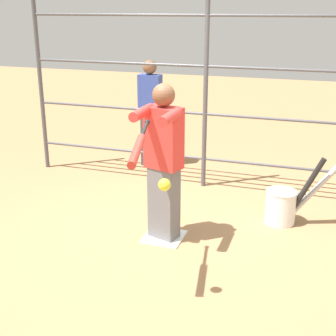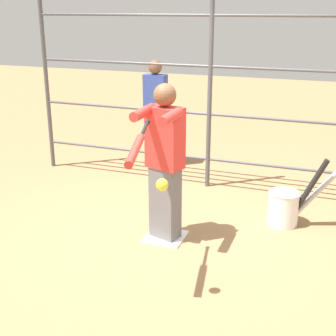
{
  "view_description": "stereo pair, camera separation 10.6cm",
  "coord_description": "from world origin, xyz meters",
  "views": [
    {
      "loc": [
        -1.46,
        4.15,
        2.29
      ],
      "look_at": [
        -0.19,
        0.42,
        0.93
      ],
      "focal_mm": 50.0,
      "sensor_mm": 36.0,
      "label": 1
    },
    {
      "loc": [
        -1.56,
        4.11,
        2.29
      ],
      "look_at": [
        -0.19,
        0.42,
        0.93
      ],
      "focal_mm": 50.0,
      "sensor_mm": 36.0,
      "label": 2
    }
  ],
  "objects": [
    {
      "name": "ground_plane",
      "position": [
        0.0,
        0.0,
        0.0
      ],
      "size": [
        24.0,
        24.0,
        0.0
      ],
      "primitive_type": "plane",
      "color": "#9E754C"
    },
    {
      "name": "home_plate",
      "position": [
        0.0,
        0.0,
        0.01
      ],
      "size": [
        0.4,
        0.4,
        0.02
      ],
      "color": "white",
      "rests_on": "ground"
    },
    {
      "name": "fence_backstop",
      "position": [
        0.0,
        -1.6,
        1.29
      ],
      "size": [
        4.92,
        0.06,
        2.58
      ],
      "color": "#4C4C51",
      "rests_on": "ground"
    },
    {
      "name": "batter",
      "position": [
        0.0,
        0.02,
        0.87
      ],
      "size": [
        0.4,
        0.63,
        1.61
      ],
      "color": "slate",
      "rests_on": "ground"
    },
    {
      "name": "baseball_bat_swinging",
      "position": [
        -0.12,
        0.93,
        1.27
      ],
      "size": [
        0.25,
        0.86,
        0.17
      ],
      "color": "black"
    },
    {
      "name": "softball_in_flight",
      "position": [
        -0.38,
        1.05,
        1.02
      ],
      "size": [
        0.1,
        0.1,
        0.1
      ],
      "color": "yellow"
    },
    {
      "name": "bat_bucket",
      "position": [
        -1.14,
        -0.77,
        0.22
      ],
      "size": [
        0.77,
        0.36,
        0.8
      ],
      "color": "white",
      "rests_on": "ground"
    },
    {
      "name": "bystander_behind_fence",
      "position": [
        0.99,
        -2.2,
        0.82
      ],
      "size": [
        0.33,
        0.2,
        1.58
      ],
      "color": "#3F3F47",
      "rests_on": "ground"
    }
  ]
}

